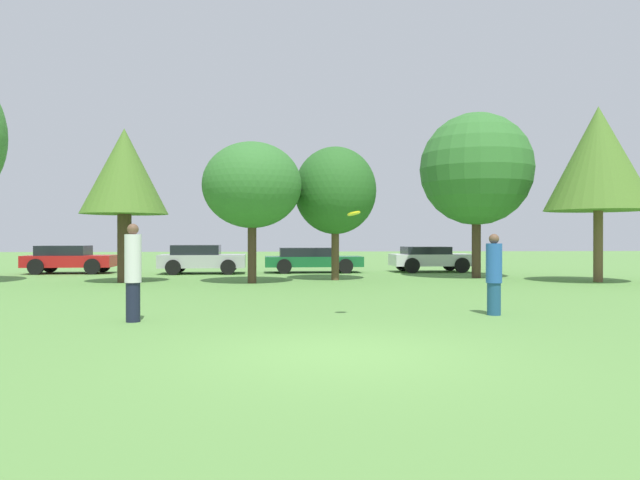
{
  "coord_description": "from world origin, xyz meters",
  "views": [
    {
      "loc": [
        -0.88,
        -8.39,
        1.65
      ],
      "look_at": [
        0.02,
        3.97,
        1.59
      ],
      "focal_mm": 33.47,
      "sensor_mm": 36.0,
      "label": 1
    }
  ],
  "objects_px": {
    "person_thrower": "(133,272)",
    "person_catcher": "(494,274)",
    "tree_3": "(335,191)",
    "parked_car_green": "(311,259)",
    "tree_4": "(476,169)",
    "parked_car_white": "(430,258)",
    "frisbee": "(354,213)",
    "tree_1": "(124,173)",
    "tree_2": "(252,185)",
    "parked_car_silver": "(201,258)",
    "parked_car_red": "(69,258)",
    "tree_5": "(598,159)"
  },
  "relations": [
    {
      "from": "parked_car_red",
      "to": "parked_car_green",
      "type": "height_order",
      "value": "parked_car_red"
    },
    {
      "from": "tree_1",
      "to": "tree_2",
      "type": "relative_size",
      "value": 1.11
    },
    {
      "from": "person_thrower",
      "to": "tree_2",
      "type": "relative_size",
      "value": 0.38
    },
    {
      "from": "person_thrower",
      "to": "parked_car_silver",
      "type": "xyz_separation_m",
      "value": [
        -0.62,
        15.44,
        -0.29
      ]
    },
    {
      "from": "frisbee",
      "to": "tree_4",
      "type": "height_order",
      "value": "tree_4"
    },
    {
      "from": "person_thrower",
      "to": "tree_5",
      "type": "relative_size",
      "value": 0.3
    },
    {
      "from": "tree_4",
      "to": "parked_car_red",
      "type": "bearing_deg",
      "value": 166.47
    },
    {
      "from": "parked_car_red",
      "to": "tree_3",
      "type": "bearing_deg",
      "value": -24.78
    },
    {
      "from": "tree_2",
      "to": "parked_car_white",
      "type": "bearing_deg",
      "value": 38.06
    },
    {
      "from": "tree_3",
      "to": "tree_4",
      "type": "xyz_separation_m",
      "value": [
        5.83,
        0.82,
        0.97
      ]
    },
    {
      "from": "tree_1",
      "to": "parked_car_white",
      "type": "distance_m",
      "value": 14.44
    },
    {
      "from": "person_thrower",
      "to": "parked_car_white",
      "type": "xyz_separation_m",
      "value": [
        10.08,
        16.07,
        -0.32
      ]
    },
    {
      "from": "tree_4",
      "to": "parked_car_white",
      "type": "relative_size",
      "value": 1.73
    },
    {
      "from": "parked_car_green",
      "to": "tree_3",
      "type": "bearing_deg",
      "value": -84.15
    },
    {
      "from": "person_catcher",
      "to": "parked_car_green",
      "type": "distance_m",
      "value": 15.7
    },
    {
      "from": "tree_5",
      "to": "tree_4",
      "type": "bearing_deg",
      "value": 145.55
    },
    {
      "from": "tree_3",
      "to": "parked_car_silver",
      "type": "relative_size",
      "value": 1.32
    },
    {
      "from": "parked_car_red",
      "to": "parked_car_white",
      "type": "xyz_separation_m",
      "value": [
        16.74,
        0.03,
        -0.03
      ]
    },
    {
      "from": "frisbee",
      "to": "tree_2",
      "type": "distance_m",
      "value": 9.9
    },
    {
      "from": "tree_2",
      "to": "parked_car_green",
      "type": "xyz_separation_m",
      "value": [
        2.5,
        6.23,
        -2.88
      ]
    },
    {
      "from": "parked_car_silver",
      "to": "parked_car_white",
      "type": "relative_size",
      "value": 1.0
    },
    {
      "from": "person_thrower",
      "to": "parked_car_white",
      "type": "relative_size",
      "value": 0.5
    },
    {
      "from": "person_catcher",
      "to": "tree_5",
      "type": "relative_size",
      "value": 0.27
    },
    {
      "from": "person_catcher",
      "to": "parked_car_red",
      "type": "relative_size",
      "value": 0.44
    },
    {
      "from": "frisbee",
      "to": "tree_1",
      "type": "distance_m",
      "value": 12.57
    },
    {
      "from": "tree_4",
      "to": "parked_car_white",
      "type": "xyz_separation_m",
      "value": [
        -0.79,
        4.25,
        -3.75
      ]
    },
    {
      "from": "person_thrower",
      "to": "person_catcher",
      "type": "bearing_deg",
      "value": -0.0
    },
    {
      "from": "person_thrower",
      "to": "person_catcher",
      "type": "distance_m",
      "value": 7.4
    },
    {
      "from": "person_thrower",
      "to": "parked_car_green",
      "type": "xyz_separation_m",
      "value": [
        4.41,
        15.9,
        -0.35
      ]
    },
    {
      "from": "person_thrower",
      "to": "parked_car_red",
      "type": "bearing_deg",
      "value": 108.78
    },
    {
      "from": "frisbee",
      "to": "parked_car_red",
      "type": "height_order",
      "value": "frisbee"
    },
    {
      "from": "tree_3",
      "to": "parked_car_green",
      "type": "bearing_deg",
      "value": 97.33
    },
    {
      "from": "tree_2",
      "to": "parked_car_red",
      "type": "distance_m",
      "value": 11.04
    },
    {
      "from": "tree_1",
      "to": "parked_car_white",
      "type": "relative_size",
      "value": 1.46
    },
    {
      "from": "person_thrower",
      "to": "person_catcher",
      "type": "xyz_separation_m",
      "value": [
        7.38,
        0.48,
        -0.11
      ]
    },
    {
      "from": "frisbee",
      "to": "parked_car_silver",
      "type": "height_order",
      "value": "frisbee"
    },
    {
      "from": "parked_car_silver",
      "to": "person_catcher",
      "type": "bearing_deg",
      "value": -63.34
    },
    {
      "from": "person_catcher",
      "to": "tree_4",
      "type": "height_order",
      "value": "tree_4"
    },
    {
      "from": "tree_3",
      "to": "parked_car_green",
      "type": "distance_m",
      "value": 5.68
    },
    {
      "from": "frisbee",
      "to": "tree_5",
      "type": "height_order",
      "value": "tree_5"
    },
    {
      "from": "person_thrower",
      "to": "parked_car_red",
      "type": "distance_m",
      "value": 17.36
    },
    {
      "from": "parked_car_red",
      "to": "parked_car_green",
      "type": "xyz_separation_m",
      "value": [
        11.06,
        -0.14,
        -0.06
      ]
    },
    {
      "from": "tree_5",
      "to": "parked_car_red",
      "type": "bearing_deg",
      "value": 162.33
    },
    {
      "from": "tree_2",
      "to": "person_thrower",
      "type": "bearing_deg",
      "value": -101.16
    },
    {
      "from": "tree_3",
      "to": "parked_car_white",
      "type": "distance_m",
      "value": 7.67
    },
    {
      "from": "person_thrower",
      "to": "parked_car_white",
      "type": "height_order",
      "value": "person_thrower"
    },
    {
      "from": "parked_car_white",
      "to": "tree_1",
      "type": "bearing_deg",
      "value": -157.54
    },
    {
      "from": "person_catcher",
      "to": "tree_1",
      "type": "height_order",
      "value": "tree_1"
    },
    {
      "from": "person_catcher",
      "to": "tree_4",
      "type": "distance_m",
      "value": 12.37
    },
    {
      "from": "tree_1",
      "to": "parked_car_red",
      "type": "bearing_deg",
      "value": 124.54
    }
  ]
}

